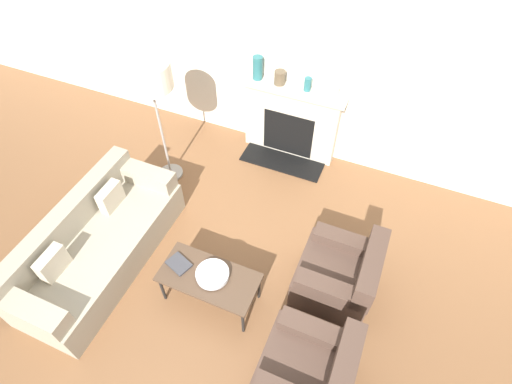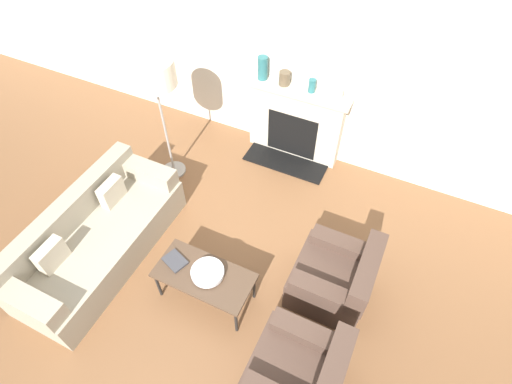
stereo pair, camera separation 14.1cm
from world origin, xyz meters
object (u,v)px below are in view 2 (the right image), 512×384
(book, at_px, (175,261))
(mantel_vase_left, at_px, (263,68))
(couch, at_px, (97,238))
(mantel_vase_center_right, at_px, (312,86))
(bowl, at_px, (208,272))
(coffee_table, at_px, (204,276))
(mantel_vase_right, at_px, (339,94))
(fireplace, at_px, (295,123))
(armchair_far, at_px, (336,278))
(armchair_near, at_px, (298,374))
(floor_lamp, at_px, (154,78))
(mantel_vase_center_left, at_px, (285,78))

(book, height_order, mantel_vase_left, mantel_vase_left)
(couch, bearing_deg, mantel_vase_center_right, -30.50)
(bowl, xyz_separation_m, mantel_vase_left, (-0.57, 2.50, 0.73))
(coffee_table, bearing_deg, mantel_vase_right, 79.06)
(mantel_vase_center_right, relative_size, mantel_vase_right, 1.23)
(fireplace, relative_size, armchair_far, 1.79)
(armchair_near, xyz_separation_m, mantel_vase_right, (-0.71, 2.95, 0.84))
(armchair_far, relative_size, floor_lamp, 0.46)
(coffee_table, height_order, mantel_vase_center_left, mantel_vase_center_left)
(fireplace, height_order, book, fireplace)
(couch, distance_m, bowl, 1.43)
(mantel_vase_center_right, bearing_deg, bowl, -92.31)
(armchair_near, height_order, floor_lamp, floor_lamp)
(floor_lamp, bearing_deg, book, -54.21)
(armchair_near, bearing_deg, bowl, -111.10)
(armchair_far, bearing_deg, mantel_vase_left, -137.73)
(armchair_far, relative_size, bowl, 2.36)
(floor_lamp, distance_m, mantel_vase_right, 2.18)
(mantel_vase_center_right, height_order, mantel_vase_right, mantel_vase_center_right)
(armchair_near, height_order, mantel_vase_left, mantel_vase_left)
(coffee_table, relative_size, floor_lamp, 0.59)
(book, bearing_deg, mantel_vase_center_left, 107.23)
(armchair_near, xyz_separation_m, coffee_table, (-1.20, 0.43, 0.11))
(armchair_near, xyz_separation_m, mantel_vase_left, (-1.73, 2.95, 0.92))
(floor_lamp, bearing_deg, mantel_vase_left, 52.67)
(mantel_vase_right, bearing_deg, armchair_far, -69.55)
(armchair_near, height_order, mantel_vase_right, mantel_vase_right)
(fireplace, distance_m, mantel_vase_right, 0.81)
(armchair_near, bearing_deg, mantel_vase_left, -149.61)
(floor_lamp, relative_size, mantel_vase_center_left, 9.59)
(fireplace, xyz_separation_m, mantel_vase_left, (-0.50, 0.01, 0.70))
(bowl, relative_size, floor_lamp, 0.20)
(bowl, height_order, mantel_vase_center_right, mantel_vase_center_right)
(couch, bearing_deg, mantel_vase_right, -35.94)
(mantel_vase_left, bearing_deg, couch, -108.16)
(armchair_far, xyz_separation_m, mantel_vase_left, (-1.73, 1.90, 0.92))
(couch, relative_size, floor_lamp, 1.23)
(coffee_table, bearing_deg, mantel_vase_center_left, 95.18)
(mantel_vase_center_left, bearing_deg, armchair_near, -64.21)
(book, bearing_deg, mantel_vase_right, 91.56)
(armchair_far, distance_m, floor_lamp, 2.93)
(couch, xyz_separation_m, armchair_near, (2.57, -0.38, 0.01))
(armchair_far, distance_m, book, 1.66)
(bowl, bearing_deg, armchair_far, 27.31)
(floor_lamp, bearing_deg, bowl, -45.11)
(book, relative_size, mantel_vase_left, 0.92)
(coffee_table, bearing_deg, couch, -177.88)
(armchair_far, distance_m, mantel_vase_right, 2.20)
(bowl, xyz_separation_m, book, (-0.38, -0.01, -0.03))
(armchair_far, height_order, book, armchair_far)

